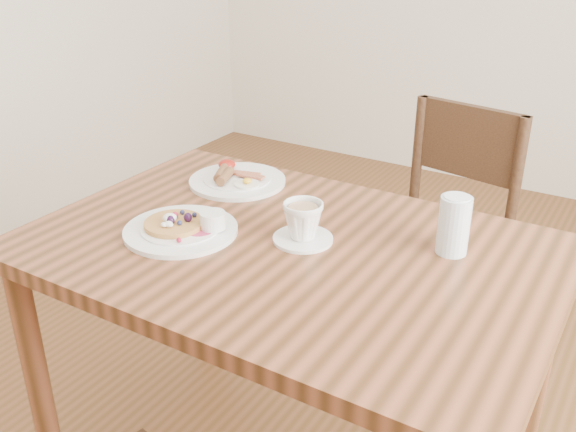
{
  "coord_description": "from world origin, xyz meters",
  "views": [
    {
      "loc": [
        0.68,
        -1.11,
        1.43
      ],
      "look_at": [
        0.0,
        0.0,
        0.82
      ],
      "focal_mm": 40.0,
      "sensor_mm": 36.0,
      "label": 1
    }
  ],
  "objects_px": {
    "breakfast_plate": "(236,179)",
    "dining_table": "(288,281)",
    "chair_far": "(440,228)",
    "pancake_plate": "(183,228)",
    "teacup_saucer": "(303,223)",
    "water_glass": "(454,225)"
  },
  "relations": [
    {
      "from": "breakfast_plate",
      "to": "teacup_saucer",
      "type": "distance_m",
      "value": 0.4
    },
    {
      "from": "breakfast_plate",
      "to": "water_glass",
      "type": "bearing_deg",
      "value": -7.13
    },
    {
      "from": "chair_far",
      "to": "dining_table",
      "type": "bearing_deg",
      "value": 92.08
    },
    {
      "from": "teacup_saucer",
      "to": "breakfast_plate",
      "type": "bearing_deg",
      "value": 148.72
    },
    {
      "from": "pancake_plate",
      "to": "teacup_saucer",
      "type": "relative_size",
      "value": 1.93
    },
    {
      "from": "pancake_plate",
      "to": "water_glass",
      "type": "xyz_separation_m",
      "value": [
        0.57,
        0.24,
        0.05
      ]
    },
    {
      "from": "chair_far",
      "to": "pancake_plate",
      "type": "distance_m",
      "value": 0.97
    },
    {
      "from": "dining_table",
      "to": "water_glass",
      "type": "distance_m",
      "value": 0.4
    },
    {
      "from": "chair_far",
      "to": "pancake_plate",
      "type": "height_order",
      "value": "chair_far"
    },
    {
      "from": "teacup_saucer",
      "to": "water_glass",
      "type": "relative_size",
      "value": 1.05
    },
    {
      "from": "dining_table",
      "to": "chair_far",
      "type": "relative_size",
      "value": 1.36
    },
    {
      "from": "breakfast_plate",
      "to": "dining_table",
      "type": "bearing_deg",
      "value": -36.79
    },
    {
      "from": "water_glass",
      "to": "dining_table",
      "type": "bearing_deg",
      "value": -154.84
    },
    {
      "from": "pancake_plate",
      "to": "water_glass",
      "type": "bearing_deg",
      "value": 22.61
    },
    {
      "from": "dining_table",
      "to": "pancake_plate",
      "type": "xyz_separation_m",
      "value": [
        -0.24,
        -0.08,
        0.11
      ]
    },
    {
      "from": "chair_far",
      "to": "breakfast_plate",
      "type": "height_order",
      "value": "chair_far"
    },
    {
      "from": "dining_table",
      "to": "teacup_saucer",
      "type": "height_order",
      "value": "teacup_saucer"
    },
    {
      "from": "dining_table",
      "to": "breakfast_plate",
      "type": "distance_m",
      "value": 0.41
    },
    {
      "from": "chair_far",
      "to": "water_glass",
      "type": "relative_size",
      "value": 6.61
    },
    {
      "from": "dining_table",
      "to": "teacup_saucer",
      "type": "bearing_deg",
      "value": 56.77
    },
    {
      "from": "teacup_saucer",
      "to": "pancake_plate",
      "type": "bearing_deg",
      "value": -156.37
    },
    {
      "from": "chair_far",
      "to": "water_glass",
      "type": "distance_m",
      "value": 0.73
    }
  ]
}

